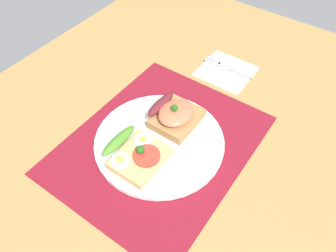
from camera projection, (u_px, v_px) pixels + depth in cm
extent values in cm
cube|color=olive|center=(160.00, 149.00, 69.36)|extent=(120.00, 90.00, 3.20)
cube|color=maroon|center=(159.00, 144.00, 68.04)|extent=(40.84, 32.99, 0.30)
cylinder|color=white|center=(159.00, 142.00, 67.52)|extent=(25.91, 25.91, 1.07)
cube|color=tan|center=(138.00, 157.00, 63.39)|extent=(10.26, 8.27, 1.67)
cylinder|color=red|center=(147.00, 156.00, 62.19)|extent=(5.06, 5.06, 0.60)
ellipsoid|color=#467E26|center=(119.00, 140.00, 63.81)|extent=(9.03, 2.20, 1.80)
sphere|color=#1E5919|center=(139.00, 149.00, 61.88)|extent=(1.60, 1.60, 1.60)
cylinder|color=white|center=(120.00, 160.00, 61.56)|extent=(3.43, 3.43, 0.50)
cylinder|color=yellow|center=(120.00, 159.00, 61.31)|extent=(1.54, 1.54, 0.16)
cylinder|color=white|center=(143.00, 140.00, 64.67)|extent=(3.43, 3.43, 0.50)
cylinder|color=yellow|center=(143.00, 139.00, 64.42)|extent=(1.54, 1.54, 0.16)
cube|color=#9A7142|center=(179.00, 120.00, 69.49)|extent=(9.89, 8.22, 1.90)
ellipsoid|color=#E36443|center=(177.00, 113.00, 67.87)|extent=(8.11, 6.58, 2.18)
ellipsoid|color=maroon|center=(161.00, 104.00, 69.80)|extent=(8.41, 2.20, 1.80)
sphere|color=#1E5919|center=(174.00, 108.00, 66.40)|extent=(1.40, 1.40, 1.40)
cube|color=white|center=(226.00, 71.00, 82.84)|extent=(11.89, 12.26, 0.60)
cube|color=#B7B7BC|center=(235.00, 70.00, 82.30)|extent=(0.80, 9.41, 0.32)
cube|color=#B7B7BC|center=(218.00, 63.00, 84.16)|extent=(1.50, 1.20, 0.32)
cube|color=#B7B7BC|center=(210.00, 61.00, 84.57)|extent=(0.32, 2.80, 0.32)
cube|color=#B7B7BC|center=(211.00, 60.00, 84.91)|extent=(0.32, 2.80, 0.32)
cube|color=#B7B7BC|center=(212.00, 59.00, 85.26)|extent=(0.32, 2.80, 0.32)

